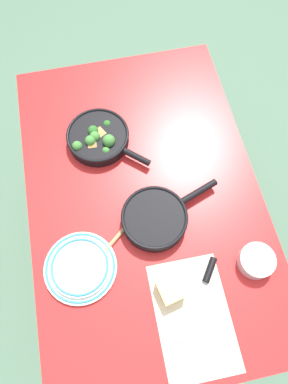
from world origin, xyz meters
name	(u,v)px	position (x,y,z in m)	size (l,w,h in m)	color
ground_plane	(144,245)	(0.00, 0.00, 0.00)	(14.00, 14.00, 0.00)	#51755B
dining_table_red	(144,202)	(0.00, 0.00, 0.68)	(1.32, 0.85, 0.77)	red
skillet_broccoli	(98,138)	(0.26, 0.13, 0.80)	(0.29, 0.30, 0.08)	black
skillet_eggs	(155,218)	(-0.11, -0.02, 0.80)	(0.23, 0.37, 0.05)	black
wooden_spoon	(120,233)	(-0.13, 0.11, 0.78)	(0.25, 0.30, 0.02)	tan
parchment_sheet	(193,317)	(-0.45, -0.07, 0.77)	(0.37, 0.24, 0.00)	beige
grater_knife	(204,287)	(-0.37, -0.12, 0.78)	(0.25, 0.19, 0.02)	silver
cheese_block	(170,291)	(-0.36, -0.01, 0.79)	(0.09, 0.09, 0.05)	#EFD67A
dinner_plate_stack	(80,267)	(-0.22, 0.26, 0.78)	(0.25, 0.25, 0.03)	silver
prep_bowl_steel	(256,261)	(-0.32, -0.31, 0.79)	(0.12, 0.12, 0.05)	#B7B7BC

